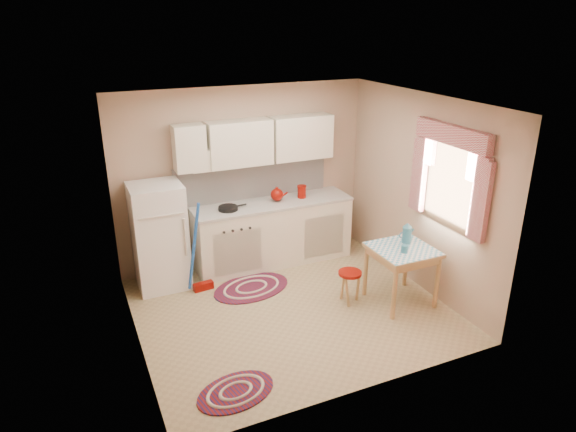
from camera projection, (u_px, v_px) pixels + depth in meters
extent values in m
plane|color=tan|center=(291.00, 309.00, 6.28)|extent=(3.60, 3.60, 0.00)
cube|color=silver|center=(291.00, 103.00, 5.37)|extent=(3.60, 3.20, 0.04)
cube|color=tan|center=(244.00, 176.00, 7.19)|extent=(3.60, 0.04, 2.50)
cube|color=tan|center=(367.00, 274.00, 4.47)|extent=(3.60, 0.04, 2.50)
cube|color=tan|center=(128.00, 240.00, 5.14)|extent=(0.04, 3.20, 2.50)
cube|color=tan|center=(420.00, 193.00, 6.51)|extent=(0.04, 3.20, 2.50)
cube|color=silver|center=(253.00, 179.00, 7.24)|extent=(2.25, 0.03, 0.55)
cube|color=#EEE8CF|center=(256.00, 141.00, 6.90)|extent=(2.25, 0.33, 0.60)
cube|color=white|center=(451.00, 183.00, 5.93)|extent=(0.04, 0.85, 0.95)
cube|color=white|center=(159.00, 236.00, 6.60)|extent=(0.65, 0.60, 1.40)
cube|color=#EEE8CF|center=(273.00, 234.00, 7.34)|extent=(2.25, 0.60, 0.88)
cube|color=#B2B1A9|center=(272.00, 203.00, 7.17)|extent=(2.27, 0.62, 0.04)
cylinder|color=black|center=(228.00, 208.00, 6.86)|extent=(0.30, 0.30, 0.05)
cylinder|color=#7C0B04|center=(302.00, 192.00, 7.31)|extent=(0.16, 0.16, 0.16)
cube|color=tan|center=(401.00, 275.00, 6.34)|extent=(0.72, 0.72, 0.72)
cylinder|color=#7C0B04|center=(349.00, 287.00, 6.36)|extent=(0.36, 0.36, 0.42)
cylinder|color=#2A6981|center=(404.00, 249.00, 6.08)|extent=(0.09, 0.09, 0.10)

